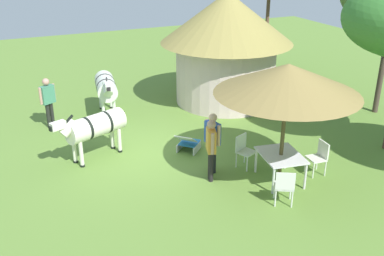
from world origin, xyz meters
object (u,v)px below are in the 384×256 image
at_px(thatched_hut, 226,41).
at_px(zebra_by_umbrella, 106,87).
at_px(patio_chair_near_hut, 319,155).
at_px(guest_beside_umbrella, 212,137).
at_px(patio_dining_table, 281,157).
at_px(guest_behind_table, 211,145).
at_px(shade_umbrella, 288,79).
at_px(patio_chair_west_end, 244,149).
at_px(striped_lounge_chair, 188,143).
at_px(zebra_nearest_camera, 94,127).
at_px(standing_watcher, 48,98).
at_px(patio_chair_near_lawn, 284,185).

height_order(thatched_hut, zebra_by_umbrella, thatched_hut).
bearing_deg(patio_chair_near_hut, thatched_hut, 1.28).
height_order(guest_beside_umbrella, zebra_by_umbrella, guest_beside_umbrella).
bearing_deg(patio_chair_near_hut, guest_beside_umbrella, 69.13).
bearing_deg(patio_dining_table, guest_behind_table, -114.80).
distance_m(thatched_hut, shade_umbrella, 6.10).
bearing_deg(patio_chair_west_end, zebra_by_umbrella, -88.45).
relative_size(guest_beside_umbrella, striped_lounge_chair, 1.76).
xyz_separation_m(shade_umbrella, patio_chair_near_hut, (0.10, 1.14, -2.19)).
bearing_deg(zebra_nearest_camera, striped_lounge_chair, -125.90).
relative_size(guest_behind_table, zebra_nearest_camera, 0.74).
bearing_deg(standing_watcher, striped_lounge_chair, 105.52).
xyz_separation_m(patio_chair_near_hut, guest_beside_umbrella, (-1.22, -2.52, 0.48)).
height_order(thatched_hut, patio_dining_table, thatched_hut).
relative_size(patio_chair_near_lawn, guest_behind_table, 0.54).
bearing_deg(patio_dining_table, thatched_hut, 165.50).
bearing_deg(standing_watcher, guest_beside_umbrella, 96.77).
height_order(standing_watcher, zebra_nearest_camera, standing_watcher).
bearing_deg(patio_chair_near_lawn, thatched_hut, 102.77).
distance_m(guest_beside_umbrella, guest_behind_table, 0.44).
xyz_separation_m(patio_chair_near_hut, zebra_by_umbrella, (-6.36, -4.04, 0.51)).
bearing_deg(standing_watcher, guest_behind_table, 93.02).
height_order(zebra_nearest_camera, zebra_by_umbrella, zebra_by_umbrella).
bearing_deg(shade_umbrella, patio_chair_west_end, -156.50).
bearing_deg(guest_beside_umbrella, shade_umbrella, -140.85).
distance_m(patio_chair_west_end, guest_beside_umbrella, 1.04).
bearing_deg(thatched_hut, patio_chair_near_hut, -3.64).
relative_size(guest_behind_table, striped_lounge_chair, 1.76).
bearing_deg(patio_chair_west_end, guest_beside_umbrella, -27.65).
height_order(shade_umbrella, patio_chair_near_hut, shade_umbrella).
relative_size(patio_dining_table, standing_watcher, 0.83).
bearing_deg(zebra_by_umbrella, patio_dining_table, 123.88).
bearing_deg(shade_umbrella, zebra_by_umbrella, -155.21).
relative_size(patio_chair_near_hut, striped_lounge_chair, 0.96).
bearing_deg(guest_beside_umbrella, patio_dining_table, -140.85).
bearing_deg(guest_behind_table, patio_chair_near_hut, -88.63).
height_order(shade_umbrella, patio_chair_west_end, shade_umbrella).
bearing_deg(striped_lounge_chair, patio_chair_near_hut, -0.58).
height_order(standing_watcher, zebra_by_umbrella, standing_watcher).
relative_size(patio_chair_west_end, zebra_nearest_camera, 0.40).
relative_size(patio_chair_near_hut, zebra_by_umbrella, 0.39).
xyz_separation_m(standing_watcher, zebra_by_umbrella, (-0.27, 1.96, 0.04)).
bearing_deg(patio_chair_near_lawn, guest_behind_table, 150.42).
relative_size(patio_chair_west_end, patio_chair_near_lawn, 1.00).
bearing_deg(patio_chair_near_lawn, zebra_by_umbrella, 137.41).
bearing_deg(zebra_nearest_camera, patio_chair_near_hut, -143.85).
distance_m(thatched_hut, patio_chair_near_lawn, 7.41).
relative_size(thatched_hut, patio_chair_near_hut, 5.31).
xyz_separation_m(thatched_hut, guest_beside_umbrella, (4.78, -2.90, -1.28)).
xyz_separation_m(thatched_hut, patio_chair_west_end, (4.84, -1.98, -1.76)).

